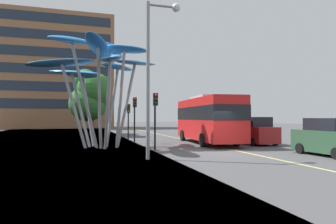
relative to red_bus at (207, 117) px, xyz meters
name	(u,v)px	position (x,y,z in m)	size (l,w,h in m)	color
ground	(211,154)	(-2.49, -6.11, -2.14)	(120.00, 240.00, 0.10)	#4C4C4F
red_bus	(207,117)	(0.00, 0.00, 0.00)	(3.44, 10.02, 3.83)	red
leaf_sculpture	(98,65)	(-8.68, -0.90, 3.65)	(8.86, 8.88, 7.71)	#9EA0A5
traffic_light_kerb_near	(155,109)	(-5.23, -3.60, 0.56)	(0.28, 0.42, 3.65)	black
traffic_light_kerb_far	(135,110)	(-5.61, 1.81, 0.60)	(0.28, 0.42, 3.71)	black
traffic_light_island_mid	(128,114)	(-5.63, 4.93, 0.31)	(0.28, 0.42, 3.30)	black
car_parked_near	(330,138)	(3.22, -9.09, -1.12)	(1.97, 4.16, 2.05)	#2D5138
car_parked_mid	(255,132)	(3.16, -1.89, -1.10)	(2.07, 3.90, 2.12)	maroon
car_parked_far	(221,129)	(3.31, 4.13, -1.11)	(1.92, 4.57, 2.07)	silver
street_lamp	(156,58)	(-6.23, -7.62, 2.99)	(1.80, 0.44, 7.99)	gray
tree_pavement_near	(92,98)	(-8.62, 12.26, 2.19)	(4.63, 4.53, 7.11)	brown
tree_pavement_far	(91,93)	(-8.49, 16.66, 3.07)	(4.17, 4.61, 8.05)	brown
backdrop_building	(49,72)	(-15.93, 41.65, 9.00)	(24.84, 10.75, 22.18)	#8E6042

